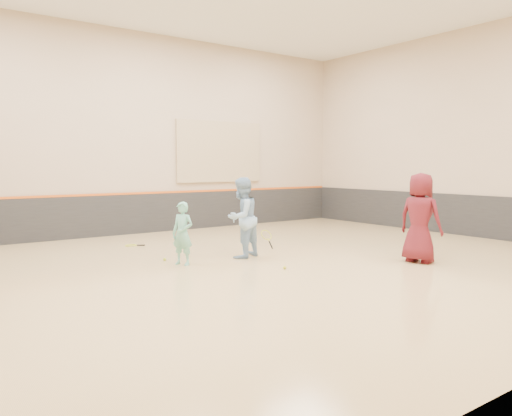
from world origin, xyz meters
TOP-DOWN VIEW (x-y plane):
  - room at (0.00, 0.00)m, footprint 15.04×12.04m
  - wainscot_back at (0.00, 5.97)m, footprint 14.90×0.04m
  - wainscot_right at (7.47, 0.00)m, footprint 0.04×11.90m
  - accent_stripe at (0.00, 5.96)m, footprint 14.90×0.03m
  - acoustic_panel at (2.80, 5.95)m, footprint 3.20×0.08m
  - girl at (-1.21, 0.96)m, footprint 0.51×0.57m
  - instructor at (0.24, 0.91)m, footprint 1.05×0.93m
  - young_man at (3.01, -1.75)m, footprint 0.76×1.02m
  - held_racket at (0.63, 0.52)m, footprint 0.39×0.39m
  - spare_racket at (-1.17, 3.91)m, footprint 0.66×0.66m
  - ball_under_racket at (0.21, -0.64)m, footprint 0.07×0.07m
  - ball_in_hand at (3.25, -1.93)m, footprint 0.07×0.07m
  - ball_beside_spare at (-1.34, 1.56)m, footprint 0.07×0.07m

SIDE VIEW (x-z plane):
  - spare_racket at x=-1.17m, z-range 0.00..0.06m
  - ball_under_racket at x=0.21m, z-range 0.00..0.07m
  - ball_beside_spare at x=-1.34m, z-range 0.00..0.07m
  - held_racket at x=0.63m, z-range 0.28..0.76m
  - wainscot_back at x=0.00m, z-range 0.00..1.20m
  - wainscot_right at x=7.47m, z-range 0.00..1.20m
  - girl at x=-1.21m, z-range 0.00..1.31m
  - room at x=0.00m, z-range -2.30..3.92m
  - instructor at x=0.24m, z-range 0.00..1.80m
  - young_man at x=3.01m, z-range 0.00..1.91m
  - ball_in_hand at x=3.25m, z-range 1.10..1.17m
  - accent_stripe at x=0.00m, z-range 1.19..1.25m
  - acoustic_panel at x=2.80m, z-range 1.50..3.50m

